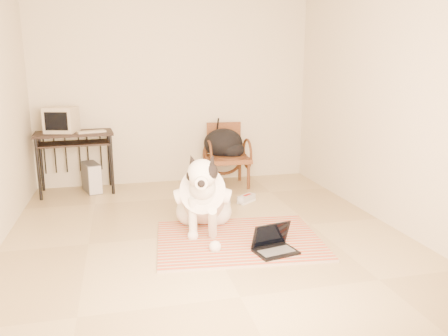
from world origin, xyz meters
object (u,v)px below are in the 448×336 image
object	(u,v)px
computer_desk	(74,141)
backpack	(225,144)
dog	(203,198)
pc_tower	(92,177)
laptop	(274,245)
rattan_chair	(227,155)
crt_monitor	(61,120)

from	to	relation	value
computer_desk	backpack	size ratio (longest dim) A/B	1.85
dog	pc_tower	size ratio (longest dim) A/B	2.74
dog	computer_desk	world-z (taller)	dog
backpack	pc_tower	bearing A→B (deg)	177.38
laptop	rattan_chair	world-z (taller)	rattan_chair
laptop	backpack	xyz separation A→B (m)	(0.13, 2.47, 0.52)
computer_desk	rattan_chair	size ratio (longest dim) A/B	1.17
crt_monitor	backpack	xyz separation A→B (m)	(2.21, -0.11, -0.40)
crt_monitor	computer_desk	bearing A→B (deg)	-13.04
dog	crt_monitor	bearing A→B (deg)	129.58
crt_monitor	rattan_chair	bearing A→B (deg)	-2.85
dog	computer_desk	xyz separation A→B (m)	(-1.41, 1.85, 0.36)
laptop	rattan_chair	xyz separation A→B (m)	(0.16, 2.47, 0.37)
crt_monitor	backpack	world-z (taller)	crt_monitor
laptop	pc_tower	xyz separation A→B (m)	(-1.75, 2.56, 0.12)
dog	rattan_chair	world-z (taller)	dog
crt_monitor	pc_tower	distance (m)	0.87
pc_tower	rattan_chair	bearing A→B (deg)	-2.59
laptop	computer_desk	size ratio (longest dim) A/B	0.41
laptop	crt_monitor	xyz separation A→B (m)	(-2.08, 2.58, 0.92)
computer_desk	crt_monitor	world-z (taller)	crt_monitor
laptop	dog	bearing A→B (deg)	126.94
computer_desk	rattan_chair	bearing A→B (deg)	-2.13
rattan_chair	computer_desk	bearing A→B (deg)	177.87
dog	pc_tower	bearing A→B (deg)	123.32
crt_monitor	backpack	bearing A→B (deg)	-2.88
laptop	crt_monitor	bearing A→B (deg)	128.88
dog	laptop	size ratio (longest dim) A/B	2.98
crt_monitor	pc_tower	world-z (taller)	crt_monitor
dog	laptop	xyz separation A→B (m)	(0.53, -0.70, -0.28)
pc_tower	computer_desk	bearing A→B (deg)	-177.45
dog	backpack	distance (m)	1.90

